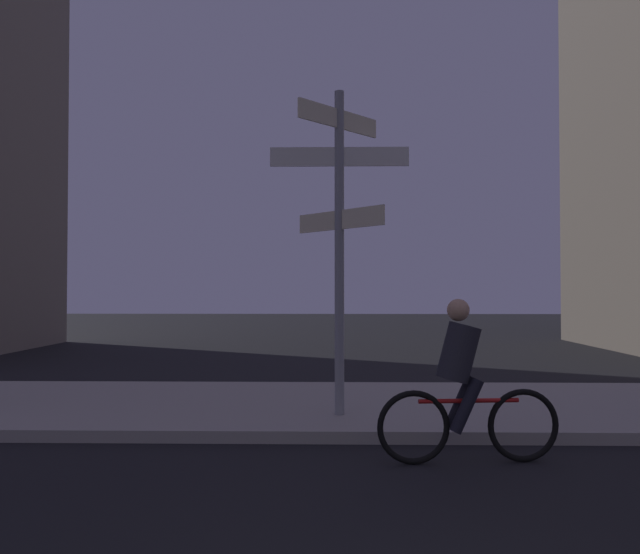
% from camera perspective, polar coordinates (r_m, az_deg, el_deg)
% --- Properties ---
extents(sidewalk_kerb, '(40.00, 3.47, 0.14)m').
position_cam_1_polar(sidewalk_kerb, '(8.43, 3.71, -12.37)').
color(sidewalk_kerb, '#9E9991').
rests_on(sidewalk_kerb, ground_plane).
extents(signpost, '(1.75, 1.05, 4.07)m').
position_cam_1_polar(signpost, '(7.47, 1.88, 5.45)').
color(signpost, gray).
rests_on(signpost, sidewalk_kerb).
extents(cyclist, '(1.82, 0.36, 1.61)m').
position_cam_1_polar(cyclist, '(6.06, 13.66, -10.24)').
color(cyclist, black).
rests_on(cyclist, ground_plane).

